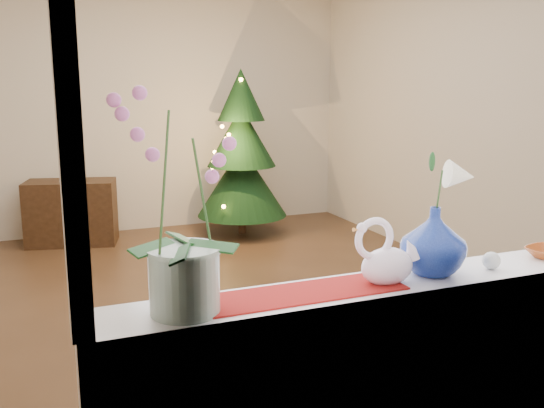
% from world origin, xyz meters
% --- Properties ---
extents(ground, '(5.00, 5.00, 0.00)m').
position_xyz_m(ground, '(0.00, 0.00, 0.00)').
color(ground, '#3E2919').
rests_on(ground, ground).
extents(wall_back, '(4.50, 0.10, 2.70)m').
position_xyz_m(wall_back, '(0.00, 2.50, 1.35)').
color(wall_back, beige).
rests_on(wall_back, ground).
extents(wall_front, '(4.50, 0.10, 2.70)m').
position_xyz_m(wall_front, '(0.00, -2.50, 1.35)').
color(wall_front, beige).
rests_on(wall_front, ground).
extents(wall_right, '(0.10, 5.00, 2.70)m').
position_xyz_m(wall_right, '(2.25, 0.00, 1.35)').
color(wall_right, beige).
rests_on(wall_right, ground).
extents(windowsill, '(2.20, 0.26, 0.04)m').
position_xyz_m(windowsill, '(0.00, -2.37, 0.90)').
color(windowsill, white).
rests_on(windowsill, window_apron).
extents(window_frame, '(2.22, 0.06, 1.60)m').
position_xyz_m(window_frame, '(0.00, -2.47, 1.70)').
color(window_frame, white).
rests_on(window_frame, windowsill).
extents(runner, '(0.70, 0.20, 0.01)m').
position_xyz_m(runner, '(-0.38, -2.37, 0.92)').
color(runner, maroon).
rests_on(runner, windowsill).
extents(orchid_pot, '(0.24, 0.24, 0.67)m').
position_xyz_m(orchid_pot, '(-0.78, -2.38, 1.25)').
color(orchid_pot, beige).
rests_on(orchid_pot, windowsill).
extents(swan, '(0.27, 0.13, 0.22)m').
position_xyz_m(swan, '(-0.07, -2.39, 1.03)').
color(swan, white).
rests_on(swan, windowsill).
extents(blue_vase, '(0.27, 0.27, 0.28)m').
position_xyz_m(blue_vase, '(0.14, -2.36, 1.06)').
color(blue_vase, navy).
rests_on(blue_vase, windowsill).
extents(lily, '(0.16, 0.09, 0.21)m').
position_xyz_m(lily, '(0.14, -2.36, 1.31)').
color(lily, white).
rests_on(lily, blue_vase).
extents(paperweight, '(0.09, 0.09, 0.07)m').
position_xyz_m(paperweight, '(0.38, -2.40, 0.95)').
color(paperweight, silver).
rests_on(paperweight, windowsill).
extents(xmas_tree, '(0.98, 0.98, 1.73)m').
position_xyz_m(xmas_tree, '(0.91, 1.89, 0.87)').
color(xmas_tree, '#113218').
rests_on(xmas_tree, ground).
extents(side_table, '(0.93, 0.62, 0.64)m').
position_xyz_m(side_table, '(-0.81, 2.13, 0.32)').
color(side_table, black).
rests_on(side_table, ground).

